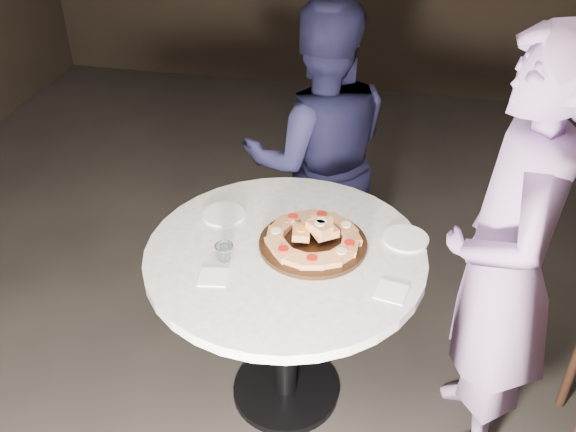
{
  "coord_description": "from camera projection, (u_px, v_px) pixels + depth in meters",
  "views": [
    {
      "loc": [
        0.3,
        -1.97,
        2.36
      ],
      "look_at": [
        -0.12,
        0.01,
        0.96
      ],
      "focal_mm": 40.0,
      "sensor_mm": 36.0,
      "label": 1
    }
  ],
  "objects": [
    {
      "name": "floor",
      "position": [
        312.0,
        390.0,
        2.98
      ],
      "size": [
        7.0,
        7.0,
        0.0
      ],
      "primitive_type": "plane",
      "color": "black",
      "rests_on": "ground"
    },
    {
      "name": "table",
      "position": [
        285.0,
        281.0,
        2.59
      ],
      "size": [
        1.31,
        1.31,
        0.83
      ],
      "rotation": [
        0.0,
        0.0,
        0.21
      ],
      "color": "black",
      "rests_on": "ground"
    },
    {
      "name": "serving_board",
      "position": [
        313.0,
        244.0,
        2.52
      ],
      "size": [
        0.49,
        0.49,
        0.02
      ],
      "primitive_type": "cylinder",
      "rotation": [
        0.0,
        0.0,
        0.16
      ],
      "color": "black",
      "rests_on": "table"
    },
    {
      "name": "focaccia_pile",
      "position": [
        314.0,
        236.0,
        2.5
      ],
      "size": [
        0.38,
        0.38,
        0.1
      ],
      "rotation": [
        0.0,
        0.0,
        -0.17
      ],
      "color": "#B57646",
      "rests_on": "serving_board"
    },
    {
      "name": "plate_left",
      "position": [
        224.0,
        214.0,
        2.7
      ],
      "size": [
        0.23,
        0.23,
        0.01
      ],
      "primitive_type": "cylinder",
      "rotation": [
        0.0,
        0.0,
        0.39
      ],
      "color": "white",
      "rests_on": "table"
    },
    {
      "name": "plate_right",
      "position": [
        406.0,
        238.0,
        2.56
      ],
      "size": [
        0.19,
        0.19,
        0.01
      ],
      "primitive_type": "cylinder",
      "rotation": [
        0.0,
        0.0,
        0.01
      ],
      "color": "white",
      "rests_on": "table"
    },
    {
      "name": "water_glass",
      "position": [
        224.0,
        252.0,
        2.43
      ],
      "size": [
        0.09,
        0.09,
        0.07
      ],
      "primitive_type": "imported",
      "rotation": [
        0.0,
        0.0,
        -0.22
      ],
      "color": "silver",
      "rests_on": "table"
    },
    {
      "name": "napkin_near",
      "position": [
        213.0,
        277.0,
        2.36
      ],
      "size": [
        0.12,
        0.12,
        0.01
      ],
      "primitive_type": "cube",
      "rotation": [
        0.0,
        0.0,
        0.15
      ],
      "color": "white",
      "rests_on": "table"
    },
    {
      "name": "napkin_far",
      "position": [
        391.0,
        292.0,
        2.3
      ],
      "size": [
        0.13,
        0.13,
        0.01
      ],
      "primitive_type": "cube",
      "rotation": [
        0.0,
        0.0,
        -0.18
      ],
      "color": "white",
      "rests_on": "table"
    },
    {
      "name": "chair_far",
      "position": [
        331.0,
        170.0,
        3.72
      ],
      "size": [
        0.41,
        0.43,
        0.81
      ],
      "rotation": [
        0.0,
        0.0,
        3.23
      ],
      "color": "black",
      "rests_on": "ground"
    },
    {
      "name": "diner_navy",
      "position": [
        319.0,
        158.0,
        3.18
      ],
      "size": [
        0.9,
        0.78,
        1.58
      ],
      "primitive_type": "imported",
      "rotation": [
        0.0,
        0.0,
        3.41
      ],
      "color": "black",
      "rests_on": "ground"
    },
    {
      "name": "diner_teal",
      "position": [
        503.0,
        268.0,
        2.3
      ],
      "size": [
        0.44,
        0.66,
        1.8
      ],
      "primitive_type": "imported",
      "rotation": [
        0.0,
        0.0,
        -1.56
      ],
      "color": "#8167A1",
      "rests_on": "ground"
    }
  ]
}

